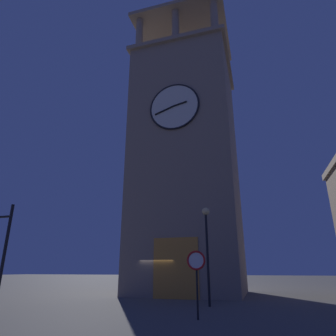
# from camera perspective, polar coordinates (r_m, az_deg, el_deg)

# --- Properties ---
(ground_plane) EXTENTS (200.00, 200.00, 0.00)m
(ground_plane) POSITION_cam_1_polar(r_m,az_deg,el_deg) (22.58, -1.47, -23.92)
(ground_plane) COLOR #56544F
(clocktower) EXTENTS (9.15, 9.57, 29.23)m
(clocktower) POSITION_cam_1_polar(r_m,az_deg,el_deg) (27.17, 3.86, 1.16)
(clocktower) COLOR gray
(clocktower) RESTS_ON ground_plane
(street_lamp) EXTENTS (0.44, 0.44, 5.29)m
(street_lamp) POSITION_cam_1_polar(r_m,az_deg,el_deg) (17.21, 7.56, -12.96)
(street_lamp) COLOR black
(street_lamp) RESTS_ON ground_plane
(no_horn_sign) EXTENTS (0.78, 0.14, 2.59)m
(no_horn_sign) POSITION_cam_1_polar(r_m,az_deg,el_deg) (12.61, 5.53, -18.34)
(no_horn_sign) COLOR black
(no_horn_sign) RESTS_ON ground_plane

